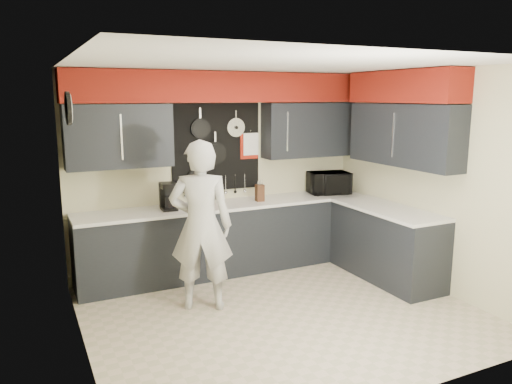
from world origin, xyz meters
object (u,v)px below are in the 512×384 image
utensil_crock (203,199)px  coffee_maker (168,196)px  microwave (329,183)px  person (201,226)px  knife_block (260,193)px

utensil_crock → coffee_maker: (-0.46, -0.03, 0.08)m
microwave → person: bearing=-145.9°
person → knife_block: bearing=-117.5°
microwave → knife_block: microwave is taller
knife_block → coffee_maker: 1.23m
microwave → knife_block: 1.12m
microwave → person: 2.45m
microwave → knife_block: (-1.12, -0.04, -0.04)m
coffee_maker → person: (0.09, -0.94, -0.17)m
microwave → coffee_maker: coffee_maker is taller
utensil_crock → person: 1.04m
knife_block → microwave: bearing=5.5°
utensil_crock → coffee_maker: size_ratio=0.53×
utensil_crock → coffee_maker: bearing=-176.2°
microwave → person: person is taller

